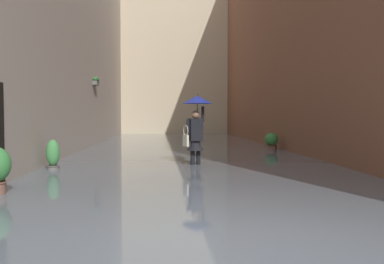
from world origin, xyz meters
The scene contains 7 objects.
ground_plane centered at (0.00, -13.37, 0.00)m, with size 66.86×66.86×0.00m, color slate.
flood_water centered at (0.00, -13.37, 0.09)m, with size 8.80×32.74×0.17m, color slate.
building_facade_left centered at (-4.90, -13.37, 6.28)m, with size 2.04×30.74×12.56m.
building_facade_far centered at (0.00, -27.64, 6.45)m, with size 11.60×1.80×12.89m, color beige.
person_wading centered at (-0.12, -6.97, 1.42)m, with size 0.86×0.86×2.17m.
potted_plant_mid_right centered at (3.60, -6.13, 0.49)m, with size 0.35×0.35×0.94m.
potted_plant_near_left centered at (-3.52, -11.82, 0.46)m, with size 0.53×0.53×0.85m.
Camera 1 is at (0.77, 4.63, 1.56)m, focal length 39.01 mm.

